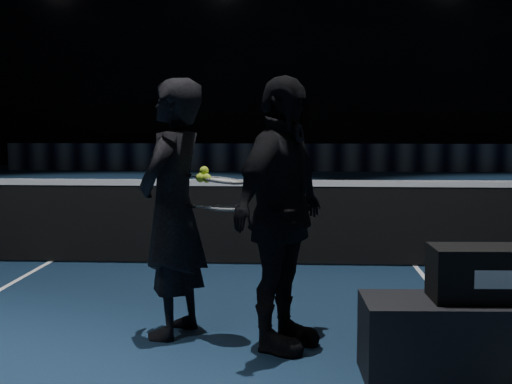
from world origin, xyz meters
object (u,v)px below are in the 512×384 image
at_px(player_bench, 497,339).
at_px(player_a, 173,208).
at_px(tennis_balls, 204,176).
at_px(racket_lower, 228,208).
at_px(racket_bag, 499,273).
at_px(player_b, 281,214).
at_px(racket_upper, 224,180).

bearing_deg(player_bench, player_a, 157.46).
bearing_deg(tennis_balls, racket_lower, -20.55).
xyz_separation_m(racket_bag, player_a, (-2.15, 0.79, 0.29)).
bearing_deg(racket_bag, player_b, 156.85).
bearing_deg(racket_lower, racket_upper, 141.34).
bearing_deg(racket_lower, player_bench, -1.28).
bearing_deg(player_bench, racket_bag, 0.00).
relative_size(player_bench, tennis_balls, 13.77).
xyz_separation_m(player_a, tennis_balls, (0.24, -0.08, 0.25)).
height_order(player_bench, racket_lower, racket_lower).
bearing_deg(player_b, racket_lower, 97.33).
xyz_separation_m(racket_upper, tennis_balls, (-0.15, 0.01, 0.03)).
distance_m(racket_bag, racket_lower, 1.87).
bearing_deg(racket_bag, tennis_balls, 157.19).
xyz_separation_m(player_bench, racket_lower, (-1.73, 0.64, 0.73)).
relative_size(player_bench, player_b, 0.87).
bearing_deg(player_a, player_bench, 86.05).
relative_size(player_b, racket_lower, 2.80).
xyz_separation_m(player_b, tennis_balls, (-0.56, 0.20, 0.25)).
xyz_separation_m(player_bench, racket_upper, (-1.76, 0.70, 0.92)).
relative_size(racket_lower, racket_upper, 1.00).
height_order(player_bench, tennis_balls, tennis_balls).
relative_size(player_bench, racket_lower, 2.43).
bearing_deg(racket_upper, player_a, -178.29).
xyz_separation_m(racket_bag, racket_upper, (-1.76, 0.70, 0.51)).
bearing_deg(player_bench, racket_upper, 156.03).
bearing_deg(racket_upper, player_b, -9.08).
xyz_separation_m(player_a, racket_lower, (0.43, -0.15, 0.02)).
bearing_deg(racket_upper, tennis_balls, -170.43).
relative_size(racket_lower, tennis_balls, 5.67).
bearing_deg(player_b, racket_bag, -84.31).
bearing_deg(tennis_balls, racket_bag, -20.39).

